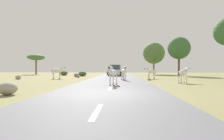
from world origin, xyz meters
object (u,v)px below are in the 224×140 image
Objects in this scene: zebra_4 at (183,73)px; rock_0 at (18,77)px; car_0 at (113,70)px; zebra_2 at (57,71)px; zebra_3 at (151,72)px; rock_4 at (8,89)px; zebra_0 at (124,72)px; rock_1 at (78,77)px; tree_1 at (179,48)px; tree_0 at (154,53)px; tree_5 at (36,57)px; car_1 at (115,71)px; bush_0 at (64,73)px; zebra_1 at (113,73)px; rock_3 at (76,75)px; bush_1 at (82,74)px; rock_2 at (149,79)px.

zebra_4 is 2.14× the size of rock_0.
zebra_2 is at bearing 68.84° from car_0.
rock_4 is at bearing 133.17° from zebra_3.
zebra_0 is 3.46× the size of rock_1.
zebra_3 is 0.23× the size of tree_1.
tree_0 and tree_1 have the same top height.
tree_5 reaches higher than zebra_4.
car_1 is 21.98m from rock_4.
bush_0 is (-10.16, 13.16, -0.52)m from zebra_0.
tree_1 is (17.30, 10.54, 3.72)m from zebra_2.
zebra_4 is at bearing -179.04° from zebra_3.
zebra_3 is at bearing 111.35° from car_0.
rock_4 is (-11.91, -30.63, -4.04)m from tree_0.
rock_3 is at bearing -49.74° from zebra_1.
zebra_4 reaches higher than rock_0.
bush_1 is (-5.14, -0.80, -0.47)m from car_1.
bush_1 is (-11.30, 13.32, -0.47)m from zebra_4.
zebra_4 is 3.83× the size of rock_2.
car_0 is 9.30m from bush_0.
bush_1 is 20.77m from rock_4.
rock_4 reaches higher than rock_1.
zebra_3 is 3.38× the size of rock_1.
zebra_3 is at bearing -36.11° from bush_0.
zebra_4 reaches higher than rock_1.
zebra_3 is at bearing 162.57° from zebra_4.
zebra_1 is 0.23× the size of tree_1.
zebra_4 is at bearing -38.78° from rock_1.
bush_1 is at bearing 132.94° from rock_2.
tree_5 is (-16.64, 7.94, 2.63)m from car_1.
car_0 reaches higher than zebra_2.
tree_5 reaches higher than rock_1.
bush_1 is at bearing 92.28° from rock_4.
zebra_1 is at bearing 45.59° from rock_4.
rock_4 is (1.16, -18.13, 0.05)m from rock_3.
bush_1 is 2.87× the size of rock_1.
zebra_1 is 2.03× the size of rock_3.
zebra_1 is 1.01× the size of zebra_3.
bush_1 is 10.26m from rock_0.
bush_1 is (-6.36, 10.42, -0.53)m from zebra_0.
zebra_3 is at bearing -23.94° from rock_3.
rock_3 is at bearing 93.65° from rock_4.
tree_0 is 1.59× the size of tree_5.
rock_4 is at bearing -18.68° from zebra_2.
bush_0 is at bearing -46.96° from zebra_1.
tree_1 is at bearing 162.94° from car_0.
rock_1 is at bearing 149.31° from rock_2.
rock_3 is (-5.87, 13.32, -0.65)m from zebra_1.
rock_0 is (-5.49, -8.66, -0.14)m from bush_1.
tree_1 is 5.21× the size of bush_1.
zebra_0 is 17.51m from car_0.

